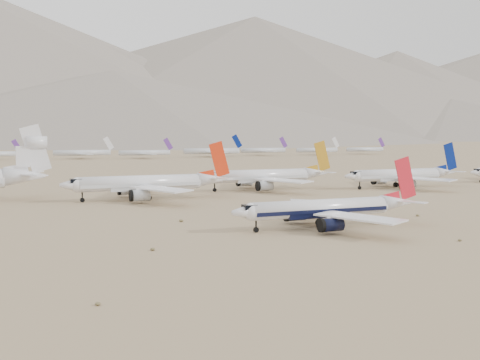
# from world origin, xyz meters

# --- Properties ---
(ground) EXTENTS (7000.00, 7000.00, 0.00)m
(ground) POSITION_xyz_m (0.00, 0.00, 0.00)
(ground) COLOR #8A7350
(ground) RESTS_ON ground
(main_airliner) EXTENTS (41.84, 40.87, 14.77)m
(main_airliner) POSITION_xyz_m (-3.90, -4.81, 4.06)
(main_airliner) COLOR white
(main_airliner) RESTS_ON ground
(row2_navy_widebody) EXTENTS (45.48, 44.48, 16.18)m
(row2_navy_widebody) POSITION_xyz_m (66.02, 62.63, 4.52)
(row2_navy_widebody) COLOR white
(row2_navy_widebody) RESTS_ON ground
(row2_gold_tail) EXTENTS (47.43, 46.38, 16.89)m
(row2_gold_tail) POSITION_xyz_m (17.47, 74.07, 4.72)
(row2_gold_tail) COLOR white
(row2_gold_tail) RESTS_ON ground
(row2_orange_tail) EXTENTS (48.29, 47.24, 17.23)m
(row2_orange_tail) POSITION_xyz_m (-27.13, 60.36, 4.83)
(row2_orange_tail) COLOR white
(row2_orange_tail) RESTS_ON ground
(distant_storage_row) EXTENTS (527.40, 59.77, 15.24)m
(distant_storage_row) POSITION_xyz_m (-14.04, 328.58, 4.40)
(distant_storage_row) COLOR silver
(distant_storage_row) RESTS_ON ground
(mountain_range) EXTENTS (7354.00, 3024.00, 470.00)m
(mountain_range) POSITION_xyz_m (70.18, 1648.01, 190.32)
(mountain_range) COLOR slate
(mountain_range) RESTS_ON ground
(foothills) EXTENTS (4637.50, 1395.00, 155.00)m
(foothills) POSITION_xyz_m (526.68, 1100.00, 67.15)
(foothills) COLOR slate
(foothills) RESTS_ON ground
(desert_scrub) EXTENTS (206.06, 121.67, 0.63)m
(desert_scrub) POSITION_xyz_m (-30.36, -24.48, 0.29)
(desert_scrub) COLOR brown
(desert_scrub) RESTS_ON ground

